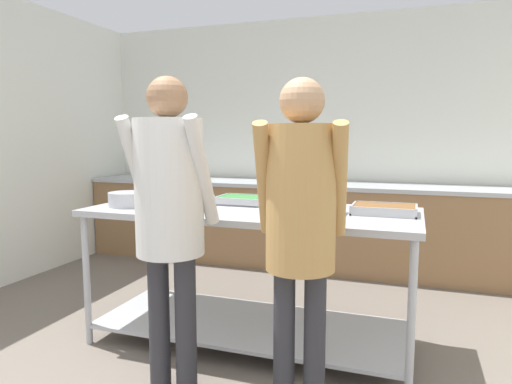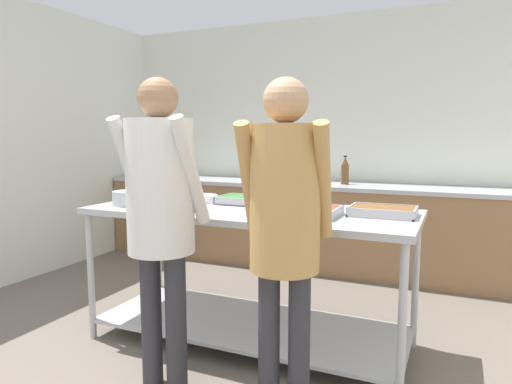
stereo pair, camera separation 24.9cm
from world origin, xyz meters
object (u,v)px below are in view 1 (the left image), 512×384
Objects in this scene: serving_tray_greens at (250,201)px; water_bottle at (331,171)px; serving_tray_roast at (384,210)px; guest_serving_left at (301,212)px; plate_stack at (197,199)px; guest_serving_right at (170,202)px; sauce_pan at (128,199)px; serving_tray_vegetables at (307,210)px.

water_bottle reaches higher than serving_tray_greens.
serving_tray_greens and serving_tray_roast have the same top height.
plate_stack is at bearing 138.71° from guest_serving_left.
guest_serving_right reaches higher than serving_tray_greens.
guest_serving_left is at bearing -41.29° from plate_stack.
sauce_pan is 0.48m from plate_stack.
guest_serving_right is (0.27, -0.86, 0.11)m from plate_stack.
serving_tray_vegetables is 1.11× the size of serving_tray_roast.
guest_serving_left is (0.58, -0.88, 0.09)m from serving_tray_greens.
serving_tray_roast is at bearing -70.40° from water_bottle.
guest_serving_right is 2.65m from water_bottle.
plate_stack is at bearing 177.09° from serving_tray_roast.
serving_tray_vegetables is 0.26× the size of guest_serving_left.
guest_serving_left reaches higher than serving_tray_roast.
sauce_pan is 1.22m from serving_tray_vegetables.
sauce_pan reaches higher than serving_tray_roast.
sauce_pan is at bearing -171.06° from serving_tray_roast.
plate_stack is 0.91m from guest_serving_right.
serving_tray_greens is at bearing 173.80° from serving_tray_roast.
serving_tray_vegetables is 0.86m from guest_serving_right.
serving_tray_roast is (1.65, 0.26, -0.03)m from sauce_pan.
guest_serving_left is at bearing -79.94° from serving_tray_vegetables.
serving_tray_greens is 0.27× the size of guest_serving_left.
plate_stack is 0.67× the size of serving_tray_roast.
serving_tray_roast is 1.30m from guest_serving_right.
sauce_pan reaches higher than serving_tray_greens.
plate_stack is at bearing 107.57° from guest_serving_right.
serving_tray_greens is at bearing 82.66° from guest_serving_right.
sauce_pan is at bearing -175.99° from serving_tray_vegetables.
serving_tray_greens is 1.16× the size of serving_tray_roast.
serving_tray_roast is (0.91, -0.10, -0.00)m from serving_tray_greens.
plate_stack is 0.16× the size of guest_serving_left.
serving_tray_vegetables reaches higher than plate_stack.
plate_stack is 1.88m from water_bottle.
serving_tray_vegetables is (0.47, -0.27, 0.00)m from serving_tray_greens.
water_bottle is (0.64, 1.76, 0.10)m from plate_stack.
serving_tray_roast is at bearing 8.94° from sauce_pan.
serving_tray_greens and serving_tray_vegetables have the same top height.
serving_tray_greens reaches higher than plate_stack.
guest_serving_left is at bearing -21.51° from sauce_pan.
guest_serving_right is at bearing -72.43° from plate_stack.
serving_tray_roast is (1.30, -0.07, 0.00)m from plate_stack.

